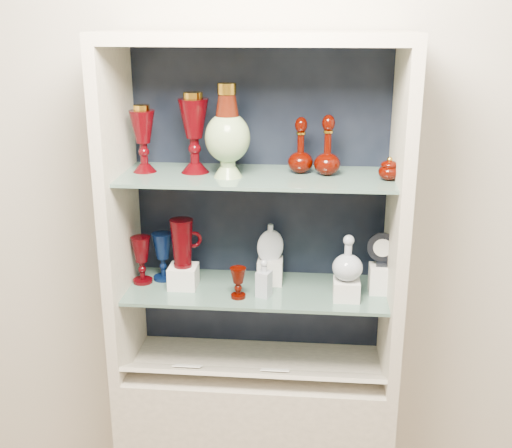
# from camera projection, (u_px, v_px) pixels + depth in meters

# --- Properties ---
(wall_back) EXTENTS (3.50, 0.02, 2.80)m
(wall_back) POSITION_uv_depth(u_px,v_px,m) (261.00, 180.00, 2.39)
(wall_back) COLOR beige
(wall_back) RESTS_ON ground
(cabinet_back_panel) EXTENTS (0.98, 0.02, 1.15)m
(cabinet_back_panel) POSITION_uv_depth(u_px,v_px,m) (261.00, 202.00, 2.39)
(cabinet_back_panel) COLOR black
(cabinet_back_panel) RESTS_ON cabinet_base
(cabinet_side_left) EXTENTS (0.04, 0.40, 1.15)m
(cabinet_side_left) POSITION_uv_depth(u_px,v_px,m) (120.00, 213.00, 2.25)
(cabinet_side_left) COLOR #B9B09E
(cabinet_side_left) RESTS_ON cabinet_base
(cabinet_side_right) EXTENTS (0.04, 0.40, 1.15)m
(cabinet_side_right) POSITION_uv_depth(u_px,v_px,m) (397.00, 221.00, 2.17)
(cabinet_side_right) COLOR #B9B09E
(cabinet_side_right) RESTS_ON cabinet_base
(cabinet_top_cap) EXTENTS (1.00, 0.40, 0.04)m
(cabinet_top_cap) POSITION_uv_depth(u_px,v_px,m) (256.00, 38.00, 2.02)
(cabinet_top_cap) COLOR #B9B09E
(cabinet_top_cap) RESTS_ON cabinet_side_left
(shelf_lower) EXTENTS (0.92, 0.34, 0.01)m
(shelf_lower) POSITION_uv_depth(u_px,v_px,m) (256.00, 290.00, 2.31)
(shelf_lower) COLOR slate
(shelf_lower) RESTS_ON cabinet_side_left
(shelf_upper) EXTENTS (0.92, 0.34, 0.01)m
(shelf_upper) POSITION_uv_depth(u_px,v_px,m) (257.00, 177.00, 2.18)
(shelf_upper) COLOR slate
(shelf_upper) RESTS_ON cabinet_side_left
(label_ledge) EXTENTS (0.92, 0.17, 0.09)m
(label_ledge) POSITION_uv_depth(u_px,v_px,m) (253.00, 373.00, 2.27)
(label_ledge) COLOR #B9B09E
(label_ledge) RESTS_ON cabinet_base
(label_card_0) EXTENTS (0.10, 0.06, 0.03)m
(label_card_0) POSITION_uv_depth(u_px,v_px,m) (275.00, 370.00, 2.26)
(label_card_0) COLOR white
(label_card_0) RESTS_ON label_ledge
(label_card_1) EXTENTS (0.10, 0.06, 0.03)m
(label_card_1) POSITION_uv_depth(u_px,v_px,m) (188.00, 366.00, 2.29)
(label_card_1) COLOR white
(label_card_1) RESTS_ON label_ledge
(pedestal_lamp_left) EXTENTS (0.11, 0.11, 0.23)m
(pedestal_lamp_left) POSITION_uv_depth(u_px,v_px,m) (143.00, 139.00, 2.19)
(pedestal_lamp_left) COLOR #410307
(pedestal_lamp_left) RESTS_ON shelf_upper
(pedestal_lamp_right) EXTENTS (0.14, 0.14, 0.27)m
(pedestal_lamp_right) POSITION_uv_depth(u_px,v_px,m) (194.00, 133.00, 2.17)
(pedestal_lamp_right) COLOR #410307
(pedestal_lamp_right) RESTS_ON shelf_upper
(enamel_urn) EXTENTS (0.19, 0.19, 0.31)m
(enamel_urn) POSITION_uv_depth(u_px,v_px,m) (227.00, 131.00, 2.11)
(enamel_urn) COLOR #0E4E2A
(enamel_urn) RESTS_ON shelf_upper
(ruby_decanter_a) EXTENTS (0.12, 0.12, 0.23)m
(ruby_decanter_a) POSITION_uv_depth(u_px,v_px,m) (328.00, 142.00, 2.14)
(ruby_decanter_a) COLOR #430700
(ruby_decanter_a) RESTS_ON shelf_upper
(ruby_decanter_b) EXTENTS (0.12, 0.12, 0.20)m
(ruby_decanter_b) POSITION_uv_depth(u_px,v_px,m) (301.00, 144.00, 2.18)
(ruby_decanter_b) COLOR #430700
(ruby_decanter_b) RESTS_ON shelf_upper
(lidded_bowl) EXTENTS (0.07, 0.07, 0.08)m
(lidded_bowl) POSITION_uv_depth(u_px,v_px,m) (389.00, 168.00, 2.10)
(lidded_bowl) COLOR #430700
(lidded_bowl) RESTS_ON shelf_upper
(cobalt_goblet) EXTENTS (0.08, 0.08, 0.18)m
(cobalt_goblet) POSITION_uv_depth(u_px,v_px,m) (163.00, 257.00, 2.36)
(cobalt_goblet) COLOR #0A1841
(cobalt_goblet) RESTS_ON shelf_lower
(ruby_goblet_tall) EXTENTS (0.08, 0.08, 0.18)m
(ruby_goblet_tall) POSITION_uv_depth(u_px,v_px,m) (142.00, 260.00, 2.34)
(ruby_goblet_tall) COLOR #410307
(ruby_goblet_tall) RESTS_ON shelf_lower
(ruby_goblet_small) EXTENTS (0.07, 0.07, 0.11)m
(ruby_goblet_small) POSITION_uv_depth(u_px,v_px,m) (238.00, 283.00, 2.22)
(ruby_goblet_small) COLOR #430700
(ruby_goblet_small) RESTS_ON shelf_lower
(riser_ruby_pitcher) EXTENTS (0.10, 0.10, 0.08)m
(riser_ruby_pitcher) POSITION_uv_depth(u_px,v_px,m) (183.00, 276.00, 2.31)
(riser_ruby_pitcher) COLOR silver
(riser_ruby_pitcher) RESTS_ON shelf_lower
(ruby_pitcher) EXTENTS (0.15, 0.13, 0.18)m
(ruby_pitcher) POSITION_uv_depth(u_px,v_px,m) (182.00, 243.00, 2.27)
(ruby_pitcher) COLOR #410307
(ruby_pitcher) RESTS_ON riser_ruby_pitcher
(clear_square_bottle) EXTENTS (0.06, 0.06, 0.14)m
(clear_square_bottle) POSITION_uv_depth(u_px,v_px,m) (264.00, 278.00, 2.23)
(clear_square_bottle) COLOR #A3ADBC
(clear_square_bottle) RESTS_ON shelf_lower
(riser_flat_flask) EXTENTS (0.09, 0.09, 0.09)m
(riser_flat_flask) POSITION_uv_depth(u_px,v_px,m) (270.00, 271.00, 2.35)
(riser_flat_flask) COLOR silver
(riser_flat_flask) RESTS_ON shelf_lower
(flat_flask) EXTENTS (0.11, 0.07, 0.14)m
(flat_flask) POSITION_uv_depth(u_px,v_px,m) (270.00, 242.00, 2.31)
(flat_flask) COLOR silver
(flat_flask) RESTS_ON riser_flat_flask
(riser_clear_round_decanter) EXTENTS (0.09, 0.09, 0.07)m
(riser_clear_round_decanter) POSITION_uv_depth(u_px,v_px,m) (346.00, 289.00, 2.21)
(riser_clear_round_decanter) COLOR silver
(riser_clear_round_decanter) RESTS_ON shelf_lower
(clear_round_decanter) EXTENTS (0.11, 0.11, 0.16)m
(clear_round_decanter) POSITION_uv_depth(u_px,v_px,m) (348.00, 259.00, 2.18)
(clear_round_decanter) COLOR #A3ADBC
(clear_round_decanter) RESTS_ON riser_clear_round_decanter
(riser_cameo_medallion) EXTENTS (0.08, 0.08, 0.10)m
(riser_cameo_medallion) POSITION_uv_depth(u_px,v_px,m) (380.00, 279.00, 2.27)
(riser_cameo_medallion) COLOR silver
(riser_cameo_medallion) RESTS_ON shelf_lower
(cameo_medallion) EXTENTS (0.11, 0.05, 0.13)m
(cameo_medallion) POSITION_uv_depth(u_px,v_px,m) (382.00, 249.00, 2.23)
(cameo_medallion) COLOR black
(cameo_medallion) RESTS_ON riser_cameo_medallion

